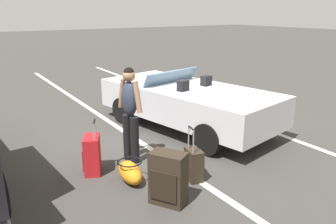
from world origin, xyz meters
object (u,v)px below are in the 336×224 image
Objects in this scene: suitcase_medium_bright at (92,155)px; traveler_person at (130,110)px; suitcase_small_carryon at (194,164)px; duffel_bag at (130,172)px; suitcase_large_black at (168,179)px; convertible_car at (181,100)px.

suitcase_medium_bright is 0.97m from traveler_person.
suitcase_small_carryon reaches higher than duffel_bag.
duffel_bag is 1.09m from traveler_person.
suitcase_large_black reaches higher than duffel_bag.
suitcase_small_carryon reaches higher than suitcase_large_black.
suitcase_large_black is 1.62m from traveler_person.
duffel_bag is (0.82, 0.16, -0.21)m from suitcase_large_black.
suitcase_small_carryon is (-2.24, 1.31, -0.34)m from convertible_car.
convertible_car is 5.94× the size of suitcase_large_black.
suitcase_large_black is 1.53m from suitcase_medium_bright.
suitcase_small_carryon is 0.53× the size of traveler_person.
suitcase_large_black is at bearing -109.93° from traveler_person.
duffel_bag is (-0.61, -0.37, -0.15)m from suitcase_medium_bright.
duffel_bag is (-1.76, 2.17, -0.43)m from convertible_car.
duffel_bag is 0.41× the size of traveler_person.
suitcase_small_carryon is (0.35, -0.70, -0.11)m from suitcase_large_black.
suitcase_medium_bright is (-1.16, 2.55, -0.28)m from convertible_car.
traveler_person is (1.15, 0.49, 0.68)m from suitcase_small_carryon.
convertible_car is 6.57× the size of duffel_bag.
suitcase_large_black is at bearing -168.93° from duffel_bag.
convertible_car reaches higher than suitcase_small_carryon.
duffel_bag is at bearing -110.16° from suitcase_large_black.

